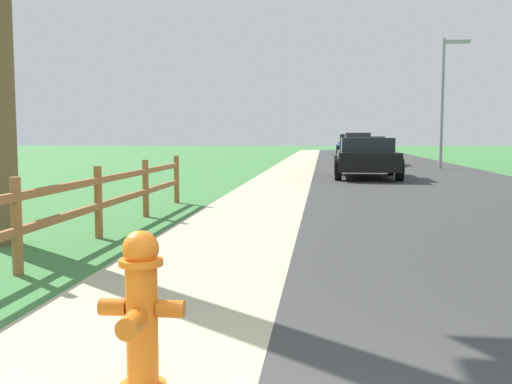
# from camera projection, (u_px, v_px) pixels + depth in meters

# --- Properties ---
(ground_plane) EXTENTS (120.00, 120.00, 0.00)m
(ground_plane) POSITION_uv_depth(u_px,v_px,m) (315.00, 168.00, 26.95)
(ground_plane) COLOR #3C7A3C
(road_asphalt) EXTENTS (7.00, 66.00, 0.01)m
(road_asphalt) POSITION_uv_depth(u_px,v_px,m) (389.00, 166.00, 28.54)
(road_asphalt) COLOR #353535
(road_asphalt) RESTS_ON ground
(curb_concrete) EXTENTS (6.00, 66.00, 0.01)m
(curb_concrete) POSITION_uv_depth(u_px,v_px,m) (255.00, 165.00, 29.27)
(curb_concrete) COLOR #B4AE8B
(curb_concrete) RESTS_ON ground
(grass_verge) EXTENTS (5.00, 66.00, 0.00)m
(grass_verge) POSITION_uv_depth(u_px,v_px,m) (225.00, 165.00, 29.44)
(grass_verge) COLOR #3C7A3C
(grass_verge) RESTS_ON ground
(fire_hydrant) EXTENTS (0.48, 0.41, 0.91)m
(fire_hydrant) POSITION_uv_depth(u_px,v_px,m) (141.00, 308.00, 3.31)
(fire_hydrant) COLOR orange
(fire_hydrant) RESTS_ON ground
(rail_fence) EXTENTS (0.11, 11.19, 1.01)m
(rail_fence) POSITION_uv_depth(u_px,v_px,m) (64.00, 206.00, 7.14)
(rail_fence) COLOR #935C32
(rail_fence) RESTS_ON ground
(parked_suv_black) EXTENTS (2.20, 4.60, 1.37)m
(parked_suv_black) POSITION_uv_depth(u_px,v_px,m) (366.00, 157.00, 20.36)
(parked_suv_black) COLOR black
(parked_suv_black) RESTS_ON ground
(parked_car_red) EXTENTS (2.14, 4.98, 1.41)m
(parked_car_red) POSITION_uv_depth(u_px,v_px,m) (368.00, 150.00, 30.18)
(parked_car_red) COLOR maroon
(parked_car_red) RESTS_ON ground
(parked_car_beige) EXTENTS (2.02, 4.40, 1.64)m
(parked_car_beige) POSITION_uv_depth(u_px,v_px,m) (357.00, 146.00, 38.89)
(parked_car_beige) COLOR #C6B793
(parked_car_beige) RESTS_ON ground
(parked_car_blue) EXTENTS (2.04, 4.34, 1.58)m
(parked_car_blue) POSITION_uv_depth(u_px,v_px,m) (350.00, 144.00, 46.34)
(parked_car_blue) COLOR navy
(parked_car_blue) RESTS_ON ground
(street_lamp) EXTENTS (1.17, 0.20, 5.64)m
(street_lamp) POSITION_uv_depth(u_px,v_px,m) (445.00, 91.00, 25.89)
(street_lamp) COLOR gray
(street_lamp) RESTS_ON ground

